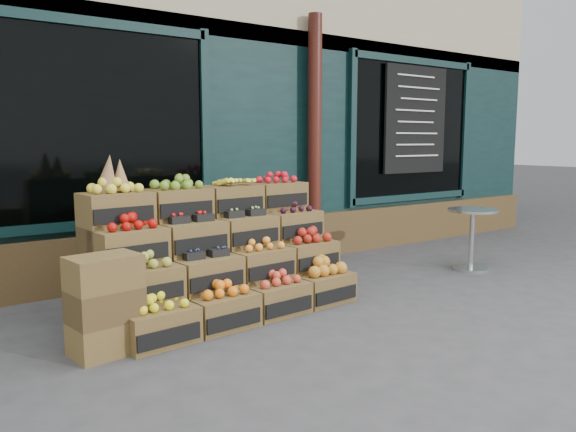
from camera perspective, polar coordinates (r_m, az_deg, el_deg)
ground at (r=5.34m, az=6.22°, el=-9.73°), size 60.00×60.00×0.00m
shop_facade at (r=9.56m, az=-14.95°, el=12.27°), size 12.00×6.24×4.80m
crate_display at (r=5.37m, az=-7.00°, el=-4.61°), size 2.45×1.33×1.48m
spare_crates at (r=4.45m, az=-18.08°, el=-8.60°), size 0.54×0.41×0.75m
bistro_table at (r=7.28m, az=18.17°, el=-1.55°), size 0.60×0.60×0.76m
shopkeeper at (r=6.64m, az=-21.88°, el=1.49°), size 0.78×0.62×1.88m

